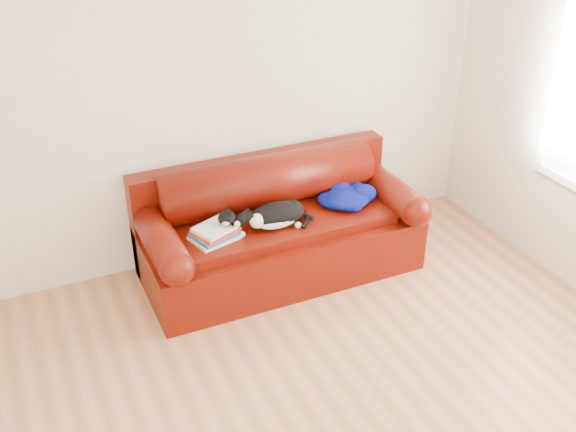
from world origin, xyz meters
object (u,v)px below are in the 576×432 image
at_px(book_stack, 215,233).
at_px(cat, 276,216).
at_px(blanket, 348,196).
at_px(sofa_base, 280,245).

distance_m(book_stack, cat, 0.47).
bearing_deg(blanket, book_stack, -176.27).
distance_m(sofa_base, blanket, 0.65).
relative_size(book_stack, blanket, 0.68).
relative_size(book_stack, cat, 0.59).
bearing_deg(book_stack, sofa_base, 11.39).
bearing_deg(cat, blanket, 5.06).
height_order(sofa_base, cat, cat).
bearing_deg(blanket, cat, -172.30).
relative_size(sofa_base, cat, 3.38).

